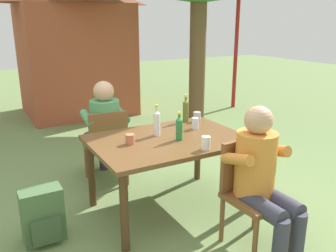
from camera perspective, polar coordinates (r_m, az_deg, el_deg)
ground_plane at (r=3.62m, az=0.00°, el=-13.02°), size 24.00×24.00×0.00m
dining_table at (r=3.35m, az=0.00°, el=-3.44°), size 1.42×1.01×0.73m
chair_far_left at (r=3.97m, az=-9.87°, el=-2.79°), size 0.48×0.48×0.87m
chair_near_right at (r=2.99m, az=13.14°, el=-9.71°), size 0.46×0.46×0.87m
person_in_white_shirt at (r=4.02m, az=-10.41°, el=-0.06°), size 0.47×0.61×1.18m
person_in_plaid_shirt at (r=2.85m, az=14.89°, el=-7.48°), size 0.47×0.61×1.18m
bottle_olive at (r=3.84m, az=2.87°, el=2.58°), size 0.06×0.06×0.30m
bottle_green at (r=3.24m, az=1.82°, el=-0.32°), size 0.06×0.06×0.27m
bottle_clear at (r=3.37m, az=-1.80°, el=0.60°), size 0.06×0.06×0.30m
cup_terracotta at (r=3.17m, az=-6.14°, el=-2.13°), size 0.08×0.08×0.09m
cup_white at (r=3.03m, az=6.13°, el=-2.76°), size 0.08×0.08×0.12m
cup_glass at (r=3.60m, az=4.39°, el=0.44°), size 0.07×0.07×0.12m
cup_steel at (r=3.87m, az=4.70°, el=1.51°), size 0.08×0.08×0.11m
backpack_by_near_side at (r=3.22m, az=-19.52°, el=-13.55°), size 0.34×0.26×0.47m
brick_kiosk at (r=7.26m, az=-14.84°, el=12.94°), size 2.26×1.96×2.64m
lamp_post at (r=7.57m, az=11.32°, el=19.17°), size 0.56×0.20×3.09m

